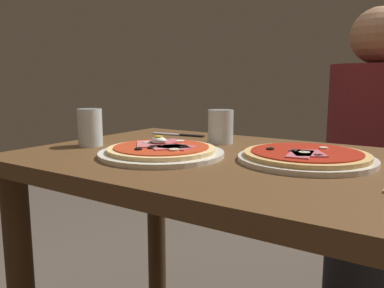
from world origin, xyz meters
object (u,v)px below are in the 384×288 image
object	(u,v)px
knife	(181,135)
diner_person	(369,178)
water_glass_near	(221,129)
water_glass_far	(90,130)
dining_table	(232,209)
pizza_across_left	(306,157)
pizza_foreground	(162,151)

from	to	relation	value
knife	diner_person	size ratio (longest dim) A/B	0.17
water_glass_near	water_glass_far	bearing A→B (deg)	-138.82
dining_table	diner_person	xyz separation A→B (m)	(0.21, 0.71, -0.04)
knife	diner_person	world-z (taller)	diner_person
pizza_across_left	water_glass_far	world-z (taller)	water_glass_far
pizza_foreground	knife	size ratio (longest dim) A/B	1.60
pizza_foreground	diner_person	bearing A→B (deg)	65.62
pizza_foreground	water_glass_near	xyz separation A→B (m)	(0.02, 0.26, 0.03)
dining_table	water_glass_near	world-z (taller)	water_glass_near
pizza_foreground	water_glass_near	distance (m)	0.26
water_glass_far	diner_person	size ratio (longest dim) A/B	0.09
diner_person	pizza_across_left	bearing A→B (deg)	86.72
pizza_across_left	water_glass_far	distance (m)	0.60
dining_table	water_glass_near	size ratio (longest dim) A/B	10.79
water_glass_far	knife	distance (m)	0.33
pizza_foreground	water_glass_far	distance (m)	0.27
dining_table	knife	size ratio (longest dim) A/B	5.52
water_glass_near	knife	size ratio (longest dim) A/B	0.51
water_glass_near	knife	xyz separation A→B (m)	(-0.19, 0.06, -0.04)
dining_table	pizza_foreground	xyz separation A→B (m)	(-0.16, -0.09, 0.15)
dining_table	diner_person	world-z (taller)	diner_person
water_glass_near	diner_person	size ratio (longest dim) A/B	0.08
dining_table	knife	bearing A→B (deg)	143.81
pizza_across_left	diner_person	xyz separation A→B (m)	(0.04, 0.67, -0.19)
pizza_across_left	water_glass_near	bearing A→B (deg)	156.56
water_glass_near	knife	distance (m)	0.20
dining_table	diner_person	bearing A→B (deg)	73.81
water_glass_near	diner_person	distance (m)	0.67
pizza_foreground	pizza_across_left	world-z (taller)	pizza_foreground
pizza_across_left	diner_person	size ratio (longest dim) A/B	0.27
dining_table	pizza_foreground	size ratio (longest dim) A/B	3.45
dining_table	knife	distance (m)	0.42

